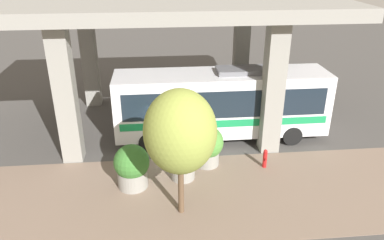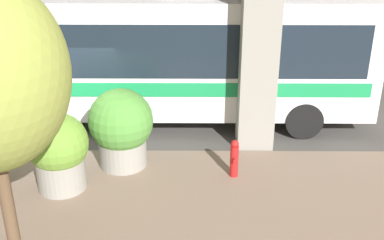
{
  "view_description": "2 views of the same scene",
  "coord_description": "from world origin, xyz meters",
  "views": [
    {
      "loc": [
        -15.65,
        0.64,
        9.28
      ],
      "look_at": [
        1.42,
        -1.02,
        1.35
      ],
      "focal_mm": 35.0,
      "sensor_mm": 36.0,
      "label": 1
    },
    {
      "loc": [
        -10.81,
        -3.25,
        5.79
      ],
      "look_at": [
        -0.07,
        -3.16,
        0.91
      ],
      "focal_mm": 45.0,
      "sensor_mm": 36.0,
      "label": 2
    }
  ],
  "objects": [
    {
      "name": "bus",
      "position": [
        2.01,
        -2.61,
        2.06
      ],
      "size": [
        2.64,
        10.85,
        3.82
      ],
      "color": "silver",
      "rests_on": "ground"
    },
    {
      "name": "ground_plane",
      "position": [
        0.0,
        0.0,
        0.0
      ],
      "size": [
        80.0,
        80.0,
        0.0
      ],
      "primitive_type": "plane",
      "color": "#474442",
      "rests_on": "ground"
    },
    {
      "name": "sidewalk_strip",
      "position": [
        -3.0,
        0.0,
        0.01
      ],
      "size": [
        6.0,
        40.0,
        0.02
      ],
      "color": "#7A6656",
      "rests_on": "ground"
    },
    {
      "name": "planter_back",
      "position": [
        -0.68,
        -1.51,
        1.0
      ],
      "size": [
        1.51,
        1.51,
        1.93
      ],
      "color": "gray",
      "rests_on": "ground"
    },
    {
      "name": "fire_hydrant",
      "position": [
        -1.21,
        -4.13,
        0.47
      ],
      "size": [
        0.4,
        0.19,
        0.93
      ],
      "color": "#B21919",
      "rests_on": "ground"
    },
    {
      "name": "planter_middle",
      "position": [
        -1.72,
        -0.31,
        0.91
      ],
      "size": [
        1.31,
        1.31,
        1.76
      ],
      "color": "gray",
      "rests_on": "ground"
    }
  ]
}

